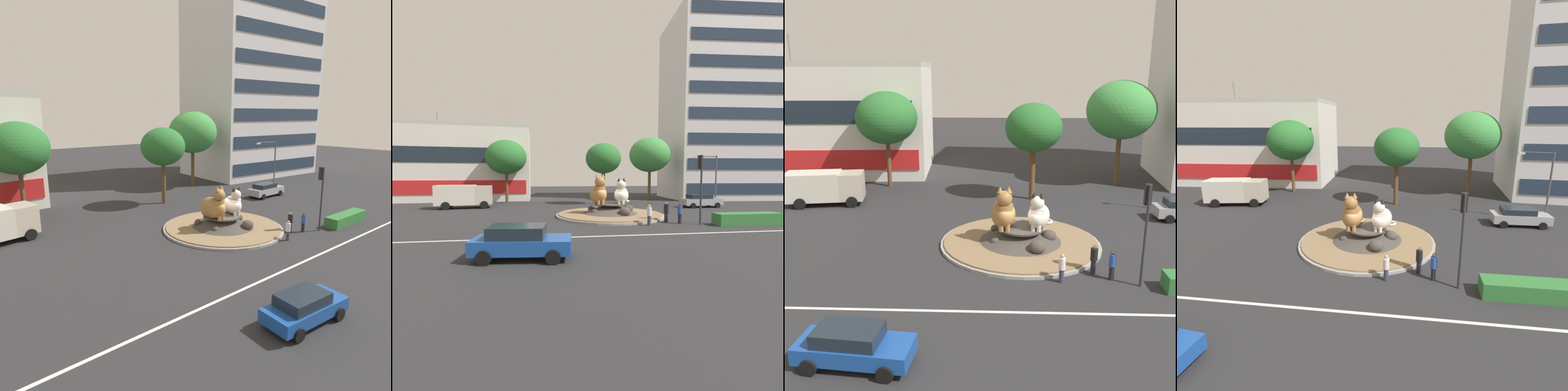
# 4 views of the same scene
# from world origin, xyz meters

# --- Properties ---
(ground_plane) EXTENTS (160.00, 160.00, 0.00)m
(ground_plane) POSITION_xyz_m (0.00, 0.00, 0.00)
(ground_plane) COLOR #28282B
(lane_centreline) EXTENTS (112.00, 0.20, 0.01)m
(lane_centreline) POSITION_xyz_m (0.00, -8.30, 0.00)
(lane_centreline) COLOR silver
(lane_centreline) RESTS_ON ground
(roundabout_island) EXTENTS (10.04, 10.04, 1.19)m
(roundabout_island) POSITION_xyz_m (0.02, -0.01, 0.44)
(roundabout_island) COLOR gray
(roundabout_island) RESTS_ON ground
(cat_statue_tabby) EXTENTS (1.76, 2.81, 2.77)m
(cat_statue_tabby) POSITION_xyz_m (-1.09, -0.07, 2.20)
(cat_statue_tabby) COLOR #9E703D
(cat_statue_tabby) RESTS_ON roundabout_island
(cat_statue_white) EXTENTS (1.93, 2.36, 2.40)m
(cat_statue_white) POSITION_xyz_m (1.09, -0.10, 2.07)
(cat_statue_white) COLOR silver
(cat_statue_white) RESTS_ON roundabout_island
(traffic_light_mast) EXTENTS (0.32, 0.46, 5.32)m
(traffic_light_mast) POSITION_xyz_m (5.88, -5.32, 3.70)
(traffic_light_mast) COLOR #2D2D33
(traffic_light_mast) RESTS_ON ground
(shophouse_block) EXTENTS (24.85, 13.49, 14.54)m
(shophouse_block) POSITION_xyz_m (-21.12, 21.74, 5.74)
(shophouse_block) COLOR silver
(shophouse_block) RESTS_ON ground
(clipped_hedge_strip) EXTENTS (5.14, 1.20, 0.90)m
(clipped_hedge_strip) POSITION_xyz_m (9.50, -5.84, 0.45)
(clipped_hedge_strip) COLOR #2D7033
(clipped_hedge_strip) RESTS_ON ground
(broadleaf_tree_behind_island) EXTENTS (6.34, 6.34, 9.83)m
(broadleaf_tree_behind_island) POSITION_xyz_m (9.88, 15.87, 7.11)
(broadleaf_tree_behind_island) COLOR brown
(broadleaf_tree_behind_island) RESTS_ON ground
(second_tree_near_tower) EXTENTS (5.64, 5.64, 8.86)m
(second_tree_near_tower) POSITION_xyz_m (-11.70, 14.64, 6.44)
(second_tree_near_tower) COLOR brown
(second_tree_near_tower) RESTS_ON ground
(third_tree_left) EXTENTS (4.71, 4.71, 8.13)m
(third_tree_left) POSITION_xyz_m (1.46, 10.62, 6.09)
(third_tree_left) COLOR brown
(third_tree_left) RESTS_ON ground
(streetlight_arm) EXTENTS (2.67, 0.89, 6.30)m
(streetlight_arm) POSITION_xyz_m (14.45, 6.32, 3.79)
(streetlight_arm) COLOR #4C4C51
(streetlight_arm) RESTS_ON ground
(pedestrian_white_shirt) EXTENTS (0.35, 0.35, 1.58)m
(pedestrian_white_shirt) POSITION_xyz_m (1.90, -5.16, 0.83)
(pedestrian_white_shirt) COLOR #33384C
(pedestrian_white_shirt) RESTS_ON ground
(pedestrian_blue_shirt) EXTENTS (0.35, 0.35, 1.65)m
(pedestrian_blue_shirt) POSITION_xyz_m (4.56, -4.74, 0.87)
(pedestrian_blue_shirt) COLOR black
(pedestrian_blue_shirt) RESTS_ON ground
(pedestrian_black_shirt) EXTENTS (0.39, 0.39, 1.68)m
(pedestrian_black_shirt) POSITION_xyz_m (3.76, -4.03, 0.88)
(pedestrian_black_shirt) COLOR black
(pedestrian_black_shirt) RESTS_ON ground
(hatchback_near_shophouse) EXTENTS (4.78, 2.08, 1.55)m
(hatchback_near_shophouse) POSITION_xyz_m (12.45, 5.53, 0.82)
(hatchback_near_shophouse) COLOR #99999E
(hatchback_near_shophouse) RESTS_ON ground
(delivery_box_truck) EXTENTS (6.38, 3.44, 2.72)m
(delivery_box_truck) POSITION_xyz_m (-15.52, 8.38, 1.54)
(delivery_box_truck) COLOR #B7AD99
(delivery_box_truck) RESTS_ON ground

